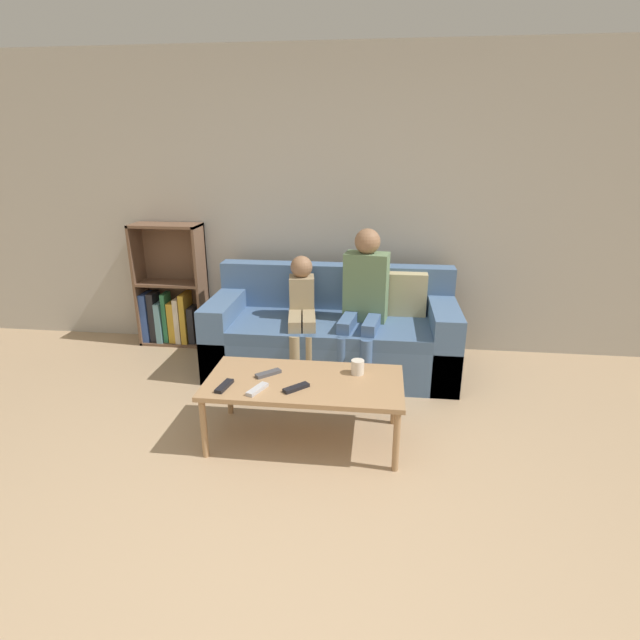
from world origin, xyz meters
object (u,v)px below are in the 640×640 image
Objects in this scene: cup_near at (358,367)px; tv_remote_3 at (268,373)px; person_child at (302,310)px; bookshelf at (172,300)px; tv_remote_0 at (224,386)px; tv_remote_2 at (296,388)px; tv_remote_1 at (257,389)px; coffee_table at (304,385)px; person_adult at (364,294)px; couch at (333,336)px.

cup_near is 0.59× the size of tv_remote_3.
bookshelf is at bearing 148.61° from person_child.
tv_remote_0 is at bearing -58.50° from bookshelf.
tv_remote_2 is (1.48, -1.67, 0.01)m from bookshelf.
person_child reaches higher than tv_remote_1.
coffee_table is 1.13m from person_adult.
person_adult is 12.85× the size of cup_near.
person_adult is 0.93m from cup_near.
tv_remote_1 is 0.23m from tv_remote_2.
cup_near is 0.84m from tv_remote_0.
coffee_table is 7.97× the size of tv_remote_2.
bookshelf is 2.16m from coffee_table.
bookshelf is at bearing 148.31° from tv_remote_1.
couch is at bearing 171.20° from person_adult.
tv_remote_2 is (-0.03, -0.13, 0.05)m from coffee_table.
tv_remote_0 is (-0.79, -0.29, -0.04)m from cup_near.
person_child is (-0.24, -0.13, 0.26)m from couch.
person_child is 1.19m from tv_remote_0.
bookshelf is 1.18× the size of person_child.
person_adult is 1.25m from tv_remote_2.
couch is 1.77× the size of bookshelf.
person_adult reaches higher than tv_remote_2.
tv_remote_2 is at bearing -48.52° from bookshelf.
couch is 12.74× the size of tv_remote_3.
person_adult is at bearing 66.25° from tv_remote_0.
tv_remote_2 is (0.44, 0.03, 0.00)m from tv_remote_0.
bookshelf reaches higher than person_child.
coffee_table is 13.20× the size of cup_near.
tv_remote_3 is (-0.31, -1.07, 0.14)m from couch.
bookshelf is 0.93× the size of coffee_table.
coffee_table is at bearing -157.35° from cup_near.
person_child is at bearing 142.20° from tv_remote_2.
tv_remote_2 is (-0.35, -0.26, -0.04)m from cup_near.
coffee_table is 7.00× the size of tv_remote_0.
coffee_table is 0.36m from cup_near.
person_adult is at bearing 108.35° from tv_remote_3.
tv_remote_2 is (0.14, -1.12, -0.12)m from person_child.
person_adult is at bearing 118.23° from tv_remote_2.
couch is 1.34m from tv_remote_1.
cup_near reaches higher than tv_remote_2.
couch reaches higher than tv_remote_1.
tv_remote_0 and tv_remote_1 have the same top height.
tv_remote_2 is at bearing -143.37° from cup_near.
tv_remote_0 is 1.00× the size of tv_remote_1.
tv_remote_1 is (0.21, -0.02, 0.00)m from tv_remote_0.
bookshelf reaches higher than coffee_table.
tv_remote_2 and tv_remote_3 have the same top height.
person_adult reaches higher than tv_remote_1.
couch is 13.07× the size of tv_remote_2.
tv_remote_1 is (-0.09, -1.16, -0.12)m from person_child.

